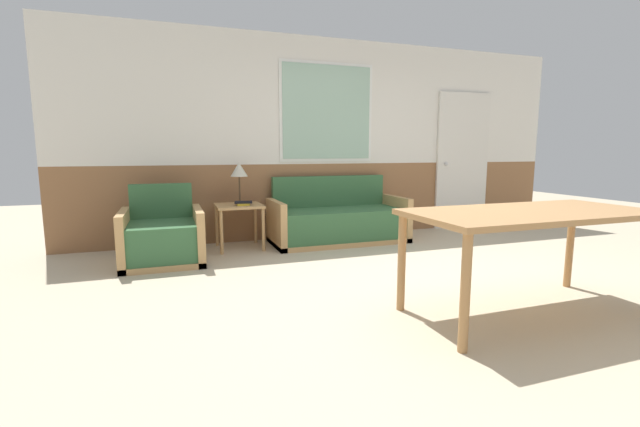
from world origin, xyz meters
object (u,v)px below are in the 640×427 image
couch (338,222)px  table_lamp (239,171)px  armchair (163,239)px  side_table (239,212)px  dining_table (531,221)px

couch → table_lamp: bearing=173.7°
armchair → table_lamp: bearing=27.1°
side_table → table_lamp: bearing=73.3°
side_table → couch: bearing=-1.9°
armchair → dining_table: armchair is taller
table_lamp → side_table: bearing=-106.7°
armchair → side_table: bearing=22.9°
couch → armchair: 2.20m
side_table → dining_table: 3.31m
armchair → side_table: size_ratio=1.54×
dining_table → table_lamp: bearing=119.0°
couch → table_lamp: (-1.26, 0.14, 0.68)m
couch → table_lamp: table_lamp is taller
table_lamp → dining_table: 3.38m
couch → dining_table: (0.38, -2.81, 0.43)m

